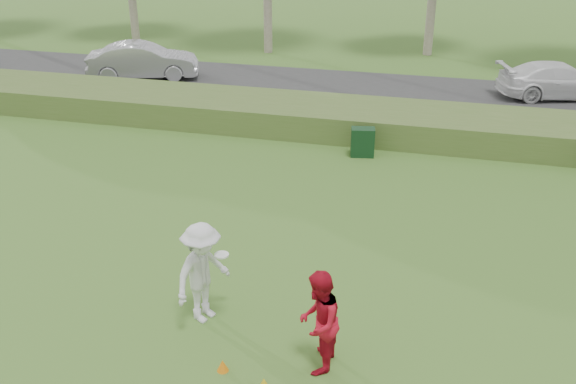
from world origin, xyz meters
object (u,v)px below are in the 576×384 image
(player_white, at_px, (203,273))
(utility_cabinet, at_px, (363,142))
(cone_orange, at_px, (223,365))
(car_right, at_px, (559,80))
(player_red, at_px, (319,322))
(cone_yellow, at_px, (264,383))
(car_mid, at_px, (143,61))

(player_white, relative_size, utility_cabinet, 2.26)
(cone_orange, height_order, car_right, car_right)
(player_red, bearing_deg, cone_orange, -72.26)
(cone_yellow, height_order, car_mid, car_mid)
(cone_yellow, bearing_deg, utility_cabinet, 89.94)
(cone_yellow, bearing_deg, cone_orange, 164.40)
(cone_yellow, distance_m, utility_cabinet, 10.78)
(car_mid, relative_size, car_right, 0.99)
(utility_cabinet, bearing_deg, car_mid, 137.66)
(player_red, distance_m, cone_yellow, 1.35)
(car_mid, height_order, car_right, car_mid)
(player_red, height_order, car_mid, player_red)
(player_white, bearing_deg, cone_yellow, -111.08)
(utility_cabinet, relative_size, car_mid, 0.19)
(car_right, bearing_deg, utility_cabinet, 124.66)
(player_red, xyz_separation_m, utility_cabinet, (-0.74, 10.04, -0.49))
(car_mid, bearing_deg, cone_yellow, -168.49)
(player_white, xyz_separation_m, player_red, (2.41, -0.84, -0.08))
(utility_cabinet, height_order, car_mid, car_mid)
(player_red, height_order, utility_cabinet, player_red)
(car_right, bearing_deg, player_red, 145.99)
(player_white, height_order, player_red, player_white)
(car_right, bearing_deg, player_white, 138.34)
(player_white, relative_size, cone_orange, 9.18)
(utility_cabinet, height_order, car_right, car_right)
(cone_orange, bearing_deg, player_white, 122.05)
(player_red, distance_m, cone_orange, 1.84)
(cone_orange, relative_size, car_right, 0.05)
(player_red, relative_size, car_mid, 0.40)
(car_mid, bearing_deg, cone_orange, -170.15)
(player_red, relative_size, utility_cabinet, 2.09)
(cone_orange, bearing_deg, car_mid, 119.89)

